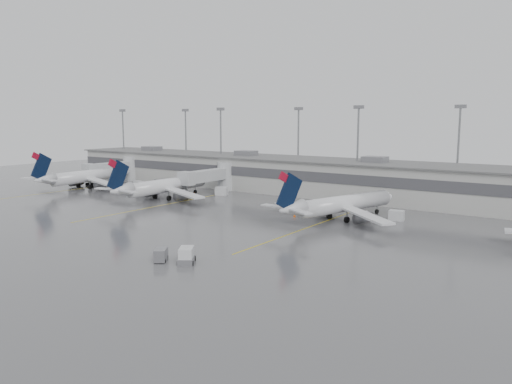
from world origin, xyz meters
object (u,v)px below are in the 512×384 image
Objects in this scene: jet_mid_right at (340,204)px; jet_far_left at (85,176)px; jet_mid_left at (163,186)px; baggage_tug at (186,257)px.

jet_far_left is at bearing -163.33° from jet_mid_right.
jet_mid_right is (71.20, 0.08, -0.18)m from jet_far_left.
jet_far_left is at bearing 176.18° from jet_mid_left.
jet_mid_left is (29.41, -1.38, -0.06)m from jet_far_left.
jet_mid_left reaches higher than jet_mid_right.
jet_far_left is 29.44m from jet_mid_left.
jet_mid_left is 1.07× the size of jet_mid_right.
jet_far_left is 8.79× the size of baggage_tug.
jet_mid_right is (41.79, 1.45, -0.12)m from jet_mid_left.
jet_far_left is at bearing 118.00° from baggage_tug.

